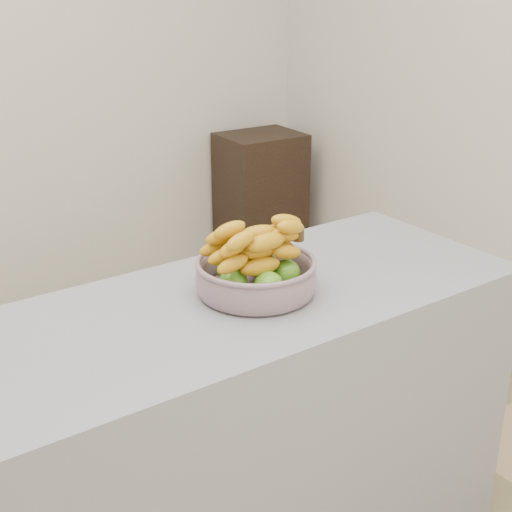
# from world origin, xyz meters

# --- Properties ---
(counter) EXTENTS (2.00, 0.60, 0.90)m
(counter) POSITION_xyz_m (0.00, -0.09, 0.45)
(counter) COLOR gray
(counter) RESTS_ON ground
(cabinet) EXTENTS (0.46, 0.38, 0.80)m
(cabinet) POSITION_xyz_m (1.65, 1.78, 0.40)
(cabinet) COLOR black
(cabinet) RESTS_ON ground
(fruit_bowl) EXTENTS (0.31, 0.31, 0.18)m
(fruit_bowl) POSITION_xyz_m (0.30, -0.09, 0.96)
(fruit_bowl) COLOR #93A0B0
(fruit_bowl) RESTS_ON counter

